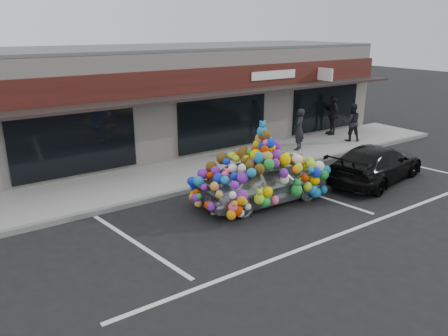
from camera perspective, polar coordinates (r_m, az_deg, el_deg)
ground at (r=12.41m, az=2.79°, el=-6.29°), size 90.00×90.00×0.00m
shop_building at (r=18.95m, az=-12.93°, el=8.62°), size 24.00×7.20×4.31m
sidewalk at (r=15.52m, az=-6.18°, el=-1.00°), size 26.00×3.00×0.15m
kerb at (r=14.29m, az=-3.29°, el=-2.62°), size 26.00×0.18×0.16m
parking_stripe_left at (r=11.12m, az=-11.29°, el=-9.66°), size 0.73×4.37×0.01m
parking_stripe_mid at (r=14.29m, az=11.29°, el=-3.27°), size 0.73×4.37×0.01m
parking_stripe_right at (r=18.39m, az=23.17°, el=0.41°), size 0.73×4.37×0.01m
lane_line at (r=12.24m, az=17.03°, el=-7.46°), size 14.00×0.12×0.01m
toy_car at (r=13.10m, az=4.87°, el=-1.08°), size 2.88×4.31×2.46m
black_sedan at (r=15.81m, az=19.25°, el=0.55°), size 2.56×4.63×1.27m
pedestrian_a at (r=18.51m, az=9.75°, el=4.99°), size 0.76×0.69×1.74m
pedestrian_b at (r=20.54m, az=16.32°, el=5.75°), size 1.04×0.98×1.70m
pedestrian_c at (r=21.54m, az=13.97°, el=6.71°), size 1.18×0.85×1.86m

